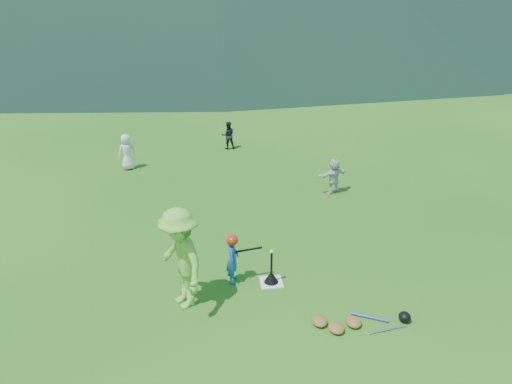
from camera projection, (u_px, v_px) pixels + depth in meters
ground at (271, 282)px, 10.19m from camera, size 120.00×120.00×0.00m
home_plate at (271, 282)px, 10.19m from camera, size 0.45×0.45×0.02m
baseball at (272, 251)px, 9.88m from camera, size 0.08×0.08×0.08m
batter_child at (233, 259)px, 10.03m from camera, size 0.32×0.42×1.04m
adult_coach at (181, 259)px, 9.14m from camera, size 1.24×1.50×2.02m
fielder_a at (127, 152)px, 15.61m from camera, size 0.66×0.56×1.14m
fielder_b at (228, 135)px, 17.38m from camera, size 0.51×0.41×0.98m
fielder_d at (334, 176)px, 13.98m from camera, size 1.00×0.59×1.02m
batting_tee at (271, 277)px, 10.14m from camera, size 0.30×0.30×0.68m
batter_gear at (233, 241)px, 9.86m from camera, size 0.73×0.26×0.41m
equipment_pile at (354, 322)px, 8.96m from camera, size 1.80×0.62×0.19m
outfield_fence at (211, 45)px, 35.15m from camera, size 70.07×0.08×1.33m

